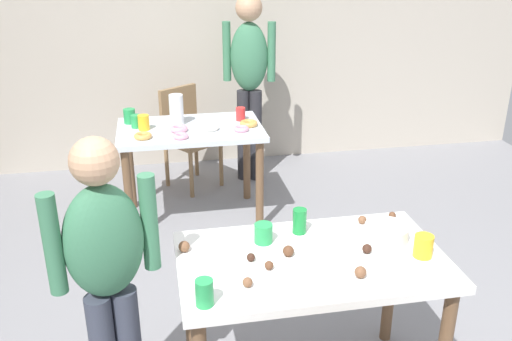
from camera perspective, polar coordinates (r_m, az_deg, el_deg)
name	(u,v)px	position (r m, az deg, el deg)	size (l,w,h in m)	color
wall_back	(208,27)	(5.33, -4.91, 14.40)	(6.40, 0.10, 2.60)	#BCB2A3
dining_table_near	(311,278)	(2.57, 5.61, -10.84)	(1.18, 0.69, 0.75)	white
dining_table_far	(191,142)	(4.24, -6.67, 2.88)	(1.07, 0.68, 0.75)	silver
chair_far_table	(187,131)	(4.93, -7.06, 4.02)	(0.56, 0.56, 0.87)	olive
person_girl_near	(107,269)	(2.37, -14.94, -9.69)	(0.45, 0.29, 1.38)	#383D4C
person_adult_far	(249,72)	(4.87, -0.70, 10.03)	(0.45, 0.27, 1.64)	#28282D
mixing_bowl	(386,233)	(2.68, 13.14, -6.22)	(0.20, 0.20, 0.08)	white
soda_can	(300,221)	(2.67, 4.46, -5.16)	(0.07, 0.07, 0.12)	#198438
fork_near	(287,288)	(2.30, 3.16, -11.86)	(0.17, 0.02, 0.01)	silver
cup_near_0	(204,293)	(2.19, -5.28, -12.30)	(0.07, 0.07, 0.11)	green
cup_near_1	(423,246)	(2.58, 16.70, -7.39)	(0.08, 0.08, 0.10)	yellow
cup_near_2	(263,233)	(2.59, 0.76, -6.42)	(0.08, 0.08, 0.09)	green
cake_ball_0	(269,265)	(2.40, 1.34, -9.64)	(0.04, 0.04, 0.04)	brown
cake_ball_1	(248,282)	(2.29, -0.86, -11.32)	(0.04, 0.04, 0.04)	brown
cake_ball_2	(367,249)	(2.56, 11.25, -7.83)	(0.04, 0.04, 0.04)	#3D2319
cake_ball_3	(392,215)	(2.89, 13.72, -4.47)	(0.04, 0.04, 0.04)	brown
cake_ball_4	(360,272)	(2.39, 10.60, -10.15)	(0.05, 0.05, 0.05)	brown
cake_ball_5	(251,257)	(2.46, -0.53, -8.83)	(0.04, 0.04, 0.04)	#3D2319
cake_ball_6	(288,251)	(2.50, 3.32, -8.19)	(0.05, 0.05, 0.05)	brown
cake_ball_7	(362,220)	(2.81, 10.78, -4.96)	(0.04, 0.04, 0.04)	brown
cake_ball_8	(184,247)	(2.55, -7.34, -7.69)	(0.05, 0.05, 0.05)	brown
pitcher_far	(176,110)	(4.25, -8.11, 6.15)	(0.11, 0.11, 0.23)	white
cup_far_0	(241,114)	(4.33, -1.58, 5.79)	(0.07, 0.07, 0.10)	red
cup_far_1	(144,123)	(4.19, -11.38, 4.82)	(0.08, 0.08, 0.11)	yellow
cup_far_2	(136,121)	(4.25, -12.11, 4.93)	(0.08, 0.08, 0.10)	green
cup_far_3	(129,116)	(4.37, -12.77, 5.43)	(0.09, 0.09, 0.11)	green
donut_far_0	(241,129)	(4.09, -1.52, 4.28)	(0.11, 0.11, 0.03)	pink
donut_far_1	(181,136)	(3.97, -7.69, 3.49)	(0.11, 0.11, 0.03)	pink
donut_far_2	(210,127)	(4.13, -4.69, 4.41)	(0.13, 0.13, 0.04)	white
donut_far_3	(179,129)	(4.12, -7.89, 4.24)	(0.13, 0.13, 0.04)	pink
donut_far_4	(143,136)	(4.01, -11.45, 3.48)	(0.13, 0.13, 0.04)	gold
donut_far_5	(249,123)	(4.20, -0.75, 4.82)	(0.13, 0.13, 0.04)	gold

